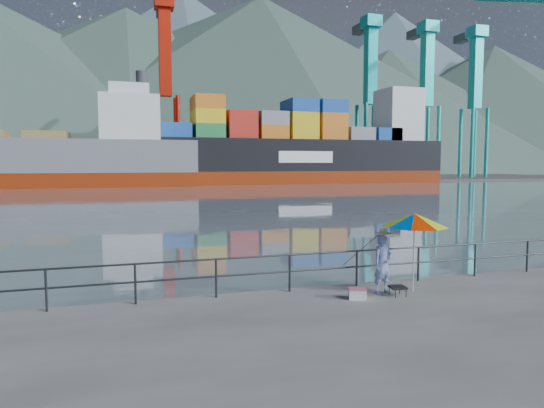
# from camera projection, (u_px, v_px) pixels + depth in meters

# --- Properties ---
(ground) EXTENTS (24.00, 11.00, 0.50)m
(ground) POSITION_uv_depth(u_px,v_px,m) (337.00, 392.00, 7.84)
(ground) COLOR #5F5D5B
(ground) RESTS_ON ground
(harbor_water) EXTENTS (500.00, 280.00, 0.00)m
(harbor_water) POSITION_uv_depth(u_px,v_px,m) (134.00, 175.00, 134.89)
(harbor_water) COLOR slate
(harbor_water) RESTS_ON ground
(far_dock) EXTENTS (200.00, 40.00, 0.40)m
(far_dock) POSITION_uv_depth(u_px,v_px,m) (187.00, 179.00, 102.62)
(far_dock) COLOR #514F4C
(far_dock) RESTS_ON ground
(guardrail) EXTENTS (22.00, 0.06, 1.03)m
(guardrail) POSITION_uv_depth(u_px,v_px,m) (254.00, 275.00, 12.73)
(guardrail) COLOR #2D3033
(guardrail) RESTS_ON ground
(mountains) EXTENTS (600.00, 332.80, 80.00)m
(mountains) POSITION_uv_depth(u_px,v_px,m) (218.00, 91.00, 217.32)
(mountains) COLOR #385147
(mountains) RESTS_ON ground
(port_cranes) EXTENTS (116.00, 28.00, 38.40)m
(port_cranes) POSITION_uv_depth(u_px,v_px,m) (295.00, 101.00, 98.89)
(port_cranes) COLOR red
(port_cranes) RESTS_ON ground
(container_stacks) EXTENTS (58.00, 5.40, 7.80)m
(container_stacks) POSITION_uv_depth(u_px,v_px,m) (287.00, 165.00, 108.84)
(container_stacks) COLOR #194CA5
(container_stacks) RESTS_ON ground
(fisherman) EXTENTS (0.64, 0.48, 1.58)m
(fisherman) POSITION_uv_depth(u_px,v_px,m) (383.00, 264.00, 12.84)
(fisherman) COLOR #1F3A96
(fisherman) RESTS_ON ground
(beach_umbrella) EXTENTS (1.93, 1.93, 2.13)m
(beach_umbrella) POSITION_uv_depth(u_px,v_px,m) (415.00, 220.00, 12.82)
(beach_umbrella) COLOR white
(beach_umbrella) RESTS_ON ground
(folding_stool) EXTENTS (0.44, 0.44, 0.26)m
(folding_stool) POSITION_uv_depth(u_px,v_px,m) (398.00, 291.00, 12.60)
(folding_stool) COLOR black
(folding_stool) RESTS_ON ground
(cooler_bag) EXTENTS (0.50, 0.42, 0.25)m
(cooler_bag) POSITION_uv_depth(u_px,v_px,m) (357.00, 294.00, 12.31)
(cooler_bag) COLOR silver
(cooler_bag) RESTS_ON ground
(fishing_rod) EXTENTS (0.28, 1.74, 1.24)m
(fishing_rod) POSITION_uv_depth(u_px,v_px,m) (359.00, 281.00, 14.22)
(fishing_rod) COLOR black
(fishing_rod) RESTS_ON ground
(bulk_carrier) EXTENTS (56.12, 9.71, 14.50)m
(bulk_carrier) POSITION_uv_depth(u_px,v_px,m) (20.00, 159.00, 72.85)
(bulk_carrier) COLOR maroon
(bulk_carrier) RESTS_ON ground
(container_ship) EXTENTS (55.00, 9.17, 18.10)m
(container_ship) POSITION_uv_depth(u_px,v_px,m) (305.00, 150.00, 88.84)
(container_ship) COLOR maroon
(container_ship) RESTS_ON ground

